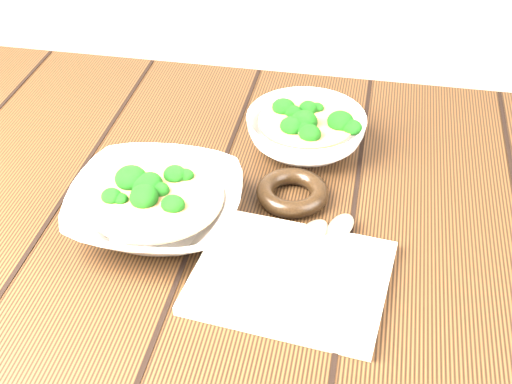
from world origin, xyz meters
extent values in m
cube|color=#382110|center=(0.00, 0.00, 0.73)|extent=(1.20, 0.80, 0.04)
cube|color=#382110|center=(-0.54, 0.34, 0.35)|extent=(0.07, 0.07, 0.71)
imported|color=silver|center=(-0.07, -0.05, 0.78)|extent=(0.23, 0.23, 0.05)
cylinder|color=olive|center=(-0.07, -0.05, 0.79)|extent=(0.18, 0.18, 0.00)
ellipsoid|color=#1A6616|center=(-0.05, -0.04, 0.80)|extent=(0.04, 0.03, 0.03)
ellipsoid|color=#1A6616|center=(-0.07, -0.01, 0.80)|extent=(0.04, 0.03, 0.03)
ellipsoid|color=#1A6616|center=(-0.11, -0.01, 0.80)|extent=(0.04, 0.03, 0.03)
ellipsoid|color=#1A6616|center=(-0.10, -0.05, 0.80)|extent=(0.04, 0.03, 0.03)
ellipsoid|color=#1A6616|center=(-0.08, -0.09, 0.80)|extent=(0.04, 0.03, 0.03)
ellipsoid|color=#1A6616|center=(-0.03, -0.09, 0.80)|extent=(0.04, 0.03, 0.03)
imported|color=silver|center=(0.09, 0.17, 0.78)|extent=(0.21, 0.21, 0.06)
cylinder|color=olive|center=(0.09, 0.17, 0.80)|extent=(0.14, 0.14, 0.00)
ellipsoid|color=#1A6616|center=(0.11, 0.17, 0.80)|extent=(0.03, 0.03, 0.02)
ellipsoid|color=#1A6616|center=(0.10, 0.20, 0.80)|extent=(0.03, 0.03, 0.02)
ellipsoid|color=#1A6616|center=(0.06, 0.20, 0.80)|extent=(0.03, 0.03, 0.02)
ellipsoid|color=#1A6616|center=(0.07, 0.16, 0.80)|extent=(0.03, 0.03, 0.02)
ellipsoid|color=#1A6616|center=(0.09, 0.13, 0.80)|extent=(0.03, 0.03, 0.02)
ellipsoid|color=#1A6616|center=(0.13, 0.14, 0.80)|extent=(0.03, 0.03, 0.02)
torus|color=black|center=(0.09, 0.04, 0.76)|extent=(0.13, 0.13, 0.02)
cube|color=#BBB49B|center=(0.12, -0.12, 0.76)|extent=(0.25, 0.21, 0.01)
cylinder|color=#B5B2A0|center=(0.10, -0.12, 0.77)|extent=(0.06, 0.14, 0.01)
ellipsoid|color=#B5B2A0|center=(0.13, -0.04, 0.77)|extent=(0.05, 0.06, 0.01)
cylinder|color=#B5B2A0|center=(0.14, -0.11, 0.77)|extent=(0.05, 0.14, 0.01)
ellipsoid|color=#B5B2A0|center=(0.17, -0.02, 0.77)|extent=(0.04, 0.06, 0.01)
camera|label=1|loc=(0.19, -0.73, 1.37)|focal=50.00mm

